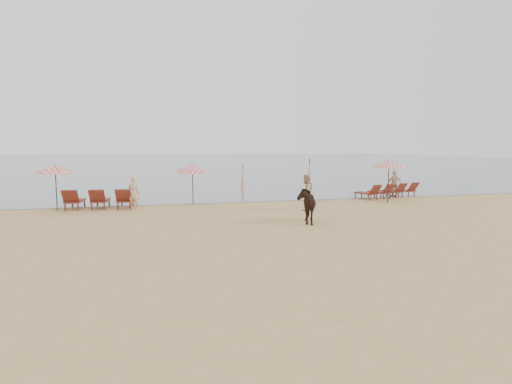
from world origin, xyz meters
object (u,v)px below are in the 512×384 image
Objects in this scene: umbrella_closed_left at (243,179)px; beachgoer_right_b at (394,184)px; umbrella_open_right at (389,164)px; umbrella_closed_right at (309,175)px; lounger_cluster_right at (388,191)px; umbrella_open_left_a at (55,169)px; lounger_cluster_left at (100,199)px; cow at (306,205)px; beachgoer_left at (134,193)px; umbrella_open_left_b at (192,168)px; beachgoer_right_a at (306,192)px.

umbrella_closed_left is 9.11m from beachgoer_right_b.
umbrella_closed_right reaches higher than umbrella_open_right.
umbrella_closed_right is at bearing 150.10° from umbrella_open_right.
lounger_cluster_right is 1.74× the size of umbrella_closed_right.
umbrella_closed_right is at bearing 16.91° from umbrella_open_left_a.
lounger_cluster_left is 1.39× the size of umbrella_open_right.
cow is at bearing -155.77° from lounger_cluster_right.
lounger_cluster_right is (15.70, 0.57, -0.05)m from lounger_cluster_left.
beachgoer_left is (1.62, -0.77, 0.33)m from lounger_cluster_left.
umbrella_closed_right reaches higher than lounger_cluster_right.
cow is (3.72, -6.34, -1.15)m from umbrella_open_left_b.
lounger_cluster_left is 15.71m from lounger_cluster_right.
umbrella_closed_right is at bearing 8.12° from lounger_cluster_left.
beachgoer_right_a is at bearing 32.02° from beachgoer_right_b.
beachgoer_right_b is (8.08, 6.74, 0.06)m from cow.
beachgoer_right_a reaches higher than beachgoer_right_b.
lounger_cluster_left is at bearing -173.63° from umbrella_closed_left.
beachgoer_right_b is at bearing 16.26° from umbrella_open_left_a.
beachgoer_right_a is at bearing -113.21° from umbrella_closed_right.
beachgoer_right_a is (4.89, -3.30, -1.03)m from umbrella_open_left_b.
cow is at bearing -31.18° from lounger_cluster_left.
umbrella_open_right is at bearing 160.91° from beachgoer_right_a.
umbrella_open_right is 0.99× the size of umbrella_closed_right.
umbrella_open_left_a is at bearing -175.90° from umbrella_closed_right.
umbrella_open_right is 1.43× the size of beachgoer_left.
umbrella_open_right reaches higher than lounger_cluster_right.
umbrella_closed_left is 3.72m from umbrella_closed_right.
lounger_cluster_right is 2.76m from umbrella_open_right.
umbrella_closed_right is 1.47× the size of beachgoer_right_b.
umbrella_closed_left is at bearing 11.05° from lounger_cluster_left.
lounger_cluster_right is 1.85× the size of umbrella_open_left_b.
lounger_cluster_right is 4.94m from umbrella_closed_right.
beachgoer_left is (-14.08, -1.34, 0.39)m from lounger_cluster_right.
umbrella_closed_right is 7.12m from cow.
umbrella_closed_right is (6.40, 0.22, -0.46)m from umbrella_open_left_b.
umbrella_open_left_a is (-17.52, -0.83, 1.53)m from lounger_cluster_right.
umbrella_closed_left reaches higher than lounger_cluster_left.
umbrella_open_left_a is 1.28× the size of beachgoer_right_a.
umbrella_open_left_a is (-1.83, -0.25, 1.47)m from lounger_cluster_left.
umbrella_open_left_a is at bearing -48.88° from beachgoer_right_a.
umbrella_open_left_a is at bearing 7.25° from beachgoer_right_b.
lounger_cluster_right is 2.35× the size of cow.
umbrella_open_right is 7.72m from umbrella_closed_left.
umbrella_open_left_b is (4.46, 0.43, 1.41)m from lounger_cluster_left.
umbrella_closed_left is 1.17× the size of cow.
lounger_cluster_left is 9.79m from beachgoer_right_a.
umbrella_closed_right reaches higher than beachgoer_right_a.
umbrella_open_left_b is 3.27m from beachgoer_left.
umbrella_open_left_b is 2.79m from umbrella_closed_left.
lounger_cluster_right is at bearing -0.97° from umbrella_closed_right.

